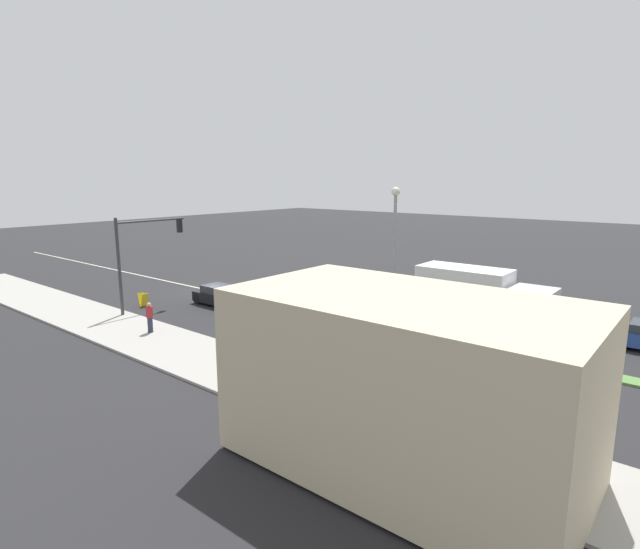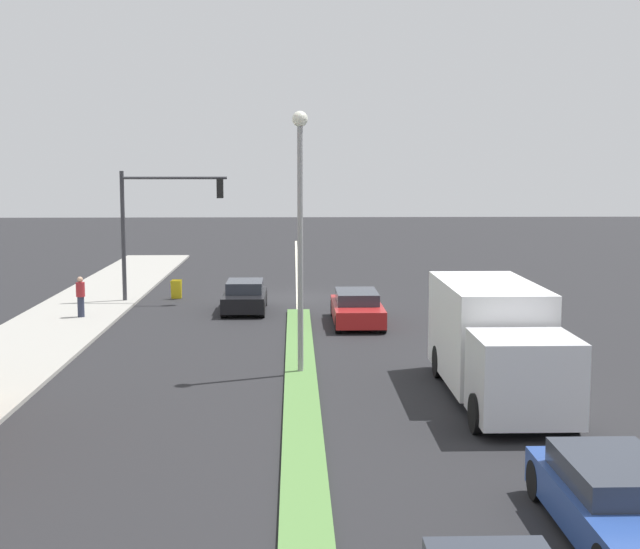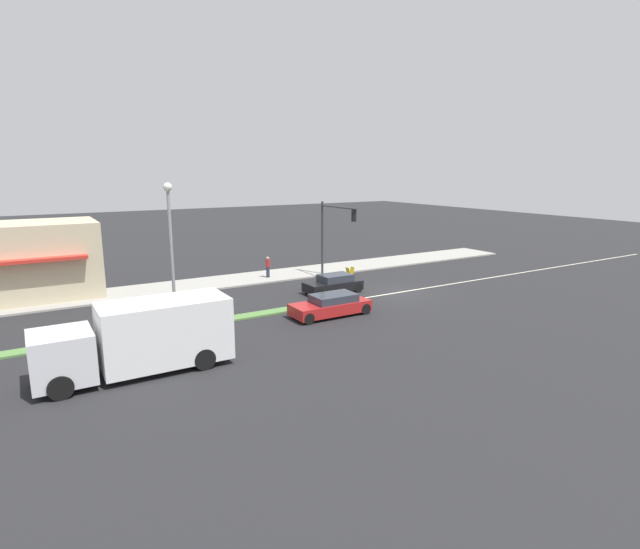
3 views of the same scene
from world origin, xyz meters
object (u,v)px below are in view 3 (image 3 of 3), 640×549
object	(u,v)px
street_lamp	(171,237)
hatchback_red	(331,305)
suv_black	(333,284)
warning_aframe_sign	(350,273)
pedestrian	(268,267)
traffic_signal_main	(332,227)
delivery_truck	(143,337)

from	to	relation	value
street_lamp	hatchback_red	distance (m)	9.40
suv_black	hatchback_red	distance (m)	5.32
street_lamp	warning_aframe_sign	xyz separation A→B (m)	(5.47, -14.71, -4.35)
warning_aframe_sign	hatchback_red	bearing A→B (deg)	139.36
pedestrian	traffic_signal_main	bearing A→B (deg)	-118.48
pedestrian	hatchback_red	xyz separation A→B (m)	(-10.64, 1.13, -0.35)
street_lamp	pedestrian	size ratio (longest dim) A/B	4.68
traffic_signal_main	pedestrian	size ratio (longest dim) A/B	3.56
street_lamp	hatchback_red	bearing A→B (deg)	-105.14
pedestrian	warning_aframe_sign	world-z (taller)	pedestrian
street_lamp	warning_aframe_sign	size ratio (longest dim) A/B	8.80
pedestrian	hatchback_red	size ratio (longest dim) A/B	0.35
street_lamp	suv_black	size ratio (longest dim) A/B	1.92
pedestrian	suv_black	bearing A→B (deg)	-163.31
delivery_truck	suv_black	xyz separation A→B (m)	(7.20, -13.77, -0.86)
traffic_signal_main	hatchback_red	distance (m)	10.46
traffic_signal_main	street_lamp	world-z (taller)	street_lamp
warning_aframe_sign	pedestrian	bearing A→B (deg)	61.40
suv_black	pedestrian	bearing A→B (deg)	16.69
traffic_signal_main	delivery_truck	world-z (taller)	traffic_signal_main
street_lamp	suv_black	distance (m)	12.09
suv_black	delivery_truck	bearing A→B (deg)	117.61
traffic_signal_main	warning_aframe_sign	bearing A→B (deg)	-119.04
hatchback_red	suv_black	bearing A→B (deg)	-34.26
suv_black	traffic_signal_main	bearing A→B (deg)	-31.45
traffic_signal_main	street_lamp	xyz separation A→B (m)	(-6.12, 13.53, 0.88)
traffic_signal_main	warning_aframe_sign	size ratio (longest dim) A/B	6.69
delivery_truck	suv_black	distance (m)	15.56
traffic_signal_main	street_lamp	bearing A→B (deg)	114.36
suv_black	hatchback_red	world-z (taller)	suv_black
warning_aframe_sign	street_lamp	bearing A→B (deg)	110.38
pedestrian	delivery_truck	xyz separation A→B (m)	(-13.44, 11.90, 0.52)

